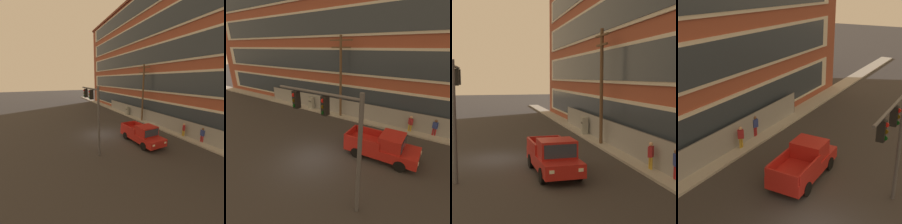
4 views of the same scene
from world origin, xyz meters
The scene contains 10 objects.
ground_plane centered at (0.00, 0.00, 0.00)m, with size 160.00×160.00×0.00m, color #333030.
sidewalk_building_side centered at (0.00, 8.40, 0.08)m, with size 80.00×1.62×0.16m, color #9E9B93.
brick_mill_building centered at (-3.20, 13.57, 10.20)m, with size 50.99×9.32×20.38m.
chain_link_fence centered at (-1.13, 8.61, 1.00)m, with size 27.82×0.06×1.97m.
traffic_signal_mast centered at (3.42, -2.09, 4.29)m, with size 4.82×0.43×6.10m.
pickup_truck_red centered at (4.29, 2.94, 0.95)m, with size 5.32×2.29×2.02m.
utility_pole_near_corner centered at (-2.63, 8.10, 4.93)m, with size 2.67×0.26×8.86m.
electrical_cabinet centered at (-7.13, 8.14, 0.83)m, with size 0.65×0.50×1.66m.
pedestrian_near_cabinet centered at (7.12, 8.57, 0.97)m, with size 0.46×0.35×1.69m.
pedestrian_by_fence centered at (5.09, 8.26, 0.97)m, with size 0.45×0.45×1.69m.
Camera 3 is at (22.05, -0.76, 5.27)m, focal length 55.00 mm.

